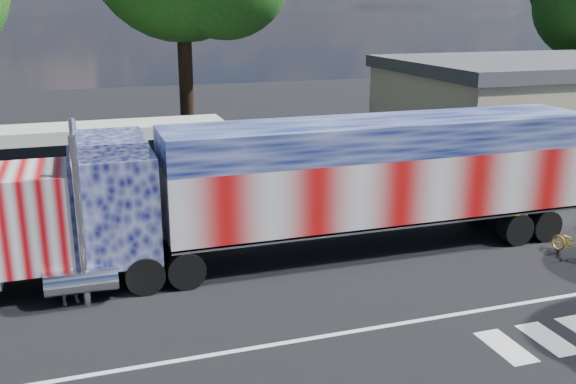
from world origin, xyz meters
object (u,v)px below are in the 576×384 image
object	(u,v)px
woman	(69,271)
bicycle	(572,243)
semi_truck	(303,186)
coach_bus	(88,164)

from	to	relation	value
woman	bicycle	distance (m)	15.31
woman	semi_truck	bearing A→B (deg)	-5.99
semi_truck	bicycle	bearing A→B (deg)	-17.44
coach_bus	bicycle	world-z (taller)	coach_bus
coach_bus	bicycle	xyz separation A→B (m)	(14.41, -10.77, -1.25)
coach_bus	semi_truck	bearing A→B (deg)	-52.89
coach_bus	woman	xyz separation A→B (m)	(-0.83, -9.37, -0.74)
semi_truck	bicycle	distance (m)	8.83
coach_bus	bicycle	size ratio (longest dim) A/B	7.05
bicycle	coach_bus	bearing A→B (deg)	133.29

